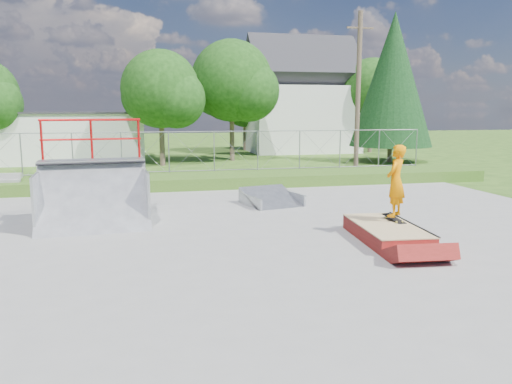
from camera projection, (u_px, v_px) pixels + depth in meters
ground at (274, 241)px, 12.39m from camera, size 120.00×120.00×0.00m
concrete_pad at (274, 240)px, 12.39m from camera, size 20.00×16.00×0.04m
grass_berm at (218, 180)px, 21.49m from camera, size 24.00×3.00×0.50m
grind_box at (386, 233)px, 12.38m from camera, size 1.61×2.92×0.42m
quarter_pipe at (92, 174)px, 13.75m from camera, size 3.13×2.71×2.96m
flat_bank_ramp at (272, 198)px, 17.00m from camera, size 2.06×2.15×0.52m
skateboard at (394, 219)px, 12.78m from camera, size 0.31×0.82×0.13m
skater at (396, 184)px, 12.63m from camera, size 0.78×0.78×1.83m
chain_link_fence at (214, 151)px, 22.27m from camera, size 20.00×0.06×1.80m
utility_building_flat at (63, 138)px, 31.57m from camera, size 10.00×6.00×3.00m
gable_house at (301, 102)px, 38.75m from camera, size 8.40×6.08×8.94m
utility_pole at (358, 94)px, 24.92m from camera, size 0.24×0.24×8.00m
tree_left_near at (165, 92)px, 28.48m from camera, size 4.76×4.48×6.65m
tree_center at (237, 84)px, 31.27m from camera, size 5.44×5.12×7.60m
tree_right_far at (376, 92)px, 37.69m from camera, size 5.10×4.80×7.12m
tree_back_mid at (248, 105)px, 39.74m from camera, size 4.08×3.84×5.70m
conifer_tree at (393, 80)px, 30.55m from camera, size 5.04×5.04×9.10m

